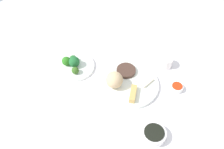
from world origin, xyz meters
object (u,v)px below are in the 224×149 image
at_px(teacup, 166,62).
at_px(soy_sauce_bowl, 154,134).
at_px(broccoli_plate, 75,66).
at_px(main_plate, 129,84).
at_px(sauce_ramekin_sweet_and_sour, 177,88).

bearing_deg(teacup, soy_sauce_bowl, 118.41).
xyz_separation_m(broccoli_plate, teacup, (-0.33, -0.33, 0.02)).
distance_m(broccoli_plate, teacup, 0.47).
height_order(main_plate, soy_sauce_bowl, soy_sauce_bowl).
height_order(broccoli_plate, teacup, teacup).
relative_size(main_plate, soy_sauce_bowl, 2.79).
height_order(main_plate, sauce_ramekin_sweet_and_sour, sauce_ramekin_sweet_and_sour).
xyz_separation_m(broccoli_plate, sauce_ramekin_sweet_and_sour, (-0.46, -0.24, 0.01)).
bearing_deg(broccoli_plate, soy_sauce_bowl, 176.18).
xyz_separation_m(main_plate, broccoli_plate, (0.28, 0.10, -0.00)).
bearing_deg(broccoli_plate, teacup, -135.22).
bearing_deg(teacup, sauce_ramekin_sweet_and_sour, 144.81).
height_order(main_plate, teacup, teacup).
bearing_deg(soy_sauce_bowl, main_plate, -28.84).
height_order(broccoli_plate, sauce_ramekin_sweet_and_sour, sauce_ramekin_sweet_and_sour).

